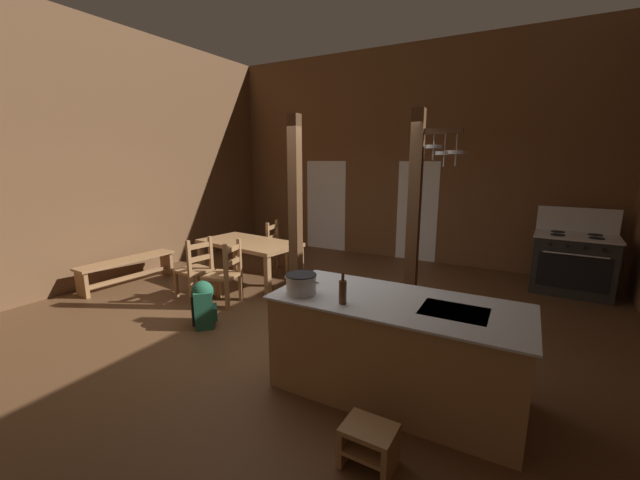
% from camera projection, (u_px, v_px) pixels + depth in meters
% --- Properties ---
extents(ground_plane, '(8.59, 8.78, 0.10)m').
position_uv_depth(ground_plane, '(299.00, 330.00, 4.83)').
color(ground_plane, brown).
extents(wall_back, '(8.59, 0.14, 4.30)m').
position_uv_depth(wall_back, '(402.00, 156.00, 7.84)').
color(wall_back, brown).
rests_on(wall_back, ground_plane).
extents(wall_left, '(0.14, 8.78, 4.30)m').
position_uv_depth(wall_left, '(95.00, 155.00, 6.25)').
color(wall_left, brown).
rests_on(wall_left, ground_plane).
extents(glazed_door_back_left, '(1.00, 0.01, 2.05)m').
position_uv_depth(glazed_door_back_left, '(326.00, 206.00, 8.84)').
color(glazed_door_back_left, white).
rests_on(glazed_door_back_left, ground_plane).
extents(glazed_panel_back_right, '(0.84, 0.01, 2.05)m').
position_uv_depth(glazed_panel_back_right, '(417.00, 212.00, 7.83)').
color(glazed_panel_back_right, white).
rests_on(glazed_panel_back_right, ground_plane).
extents(kitchen_island, '(2.17, 0.97, 0.89)m').
position_uv_depth(kitchen_island, '(395.00, 348.00, 3.36)').
color(kitchen_island, '#9E7044').
rests_on(kitchen_island, ground_plane).
extents(stove_range, '(1.18, 0.87, 1.32)m').
position_uv_depth(stove_range, '(572.00, 263.00, 5.98)').
color(stove_range, '#252525').
rests_on(stove_range, ground_plane).
extents(support_post_with_pot_rack, '(0.63, 0.25, 2.65)m').
position_uv_depth(support_post_with_pot_rack, '(417.00, 213.00, 4.52)').
color(support_post_with_pot_rack, brown).
rests_on(support_post_with_pot_rack, ground_plane).
extents(support_post_center, '(0.14, 0.14, 2.65)m').
position_uv_depth(support_post_center, '(295.00, 217.00, 5.08)').
color(support_post_center, brown).
rests_on(support_post_center, ground_plane).
extents(step_stool, '(0.37, 0.29, 0.30)m').
position_uv_depth(step_stool, '(369.00, 442.00, 2.60)').
color(step_stool, '#9E7044').
rests_on(step_stool, ground_plane).
extents(dining_table, '(1.80, 1.10, 0.74)m').
position_uv_depth(dining_table, '(249.00, 246.00, 6.35)').
color(dining_table, '#9E7044').
rests_on(dining_table, ground_plane).
extents(ladderback_chair_near_window, '(0.50, 0.50, 0.95)m').
position_uv_depth(ladderback_chair_near_window, '(196.00, 269.00, 5.72)').
color(ladderback_chair_near_window, '#9E7044').
rests_on(ladderback_chair_near_window, ground_plane).
extents(ladderback_chair_by_post, '(0.50, 0.50, 0.95)m').
position_uv_depth(ladderback_chair_by_post, '(279.00, 248.00, 7.14)').
color(ladderback_chair_by_post, '#9E7044').
rests_on(ladderback_chair_by_post, ground_plane).
extents(ladderback_chair_at_table_end, '(0.52, 0.52, 0.95)m').
position_uv_depth(ladderback_chair_at_table_end, '(225.00, 274.00, 5.48)').
color(ladderback_chair_at_table_end, '#9E7044').
rests_on(ladderback_chair_at_table_end, ground_plane).
extents(bench_along_left_wall, '(0.48, 1.62, 0.44)m').
position_uv_depth(bench_along_left_wall, '(128.00, 266.00, 6.41)').
color(bench_along_left_wall, '#9E7044').
rests_on(bench_along_left_wall, ground_plane).
extents(backpack, '(0.38, 0.38, 0.60)m').
position_uv_depth(backpack, '(204.00, 302.00, 4.78)').
color(backpack, '#1E5138').
rests_on(backpack, ground_plane).
extents(stockpot_on_counter, '(0.35, 0.28, 0.18)m').
position_uv_depth(stockpot_on_counter, '(301.00, 284.00, 3.42)').
color(stockpot_on_counter, silver).
rests_on(stockpot_on_counter, kitchen_island).
extents(mixing_bowl_on_counter, '(0.18, 0.18, 0.06)m').
position_uv_depth(mixing_bowl_on_counter, '(307.00, 280.00, 3.73)').
color(mixing_bowl_on_counter, silver).
rests_on(mixing_bowl_on_counter, kitchen_island).
extents(bottle_tall_on_counter, '(0.07, 0.07, 0.27)m').
position_uv_depth(bottle_tall_on_counter, '(343.00, 291.00, 3.18)').
color(bottle_tall_on_counter, '#56331E').
rests_on(bottle_tall_on_counter, kitchen_island).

